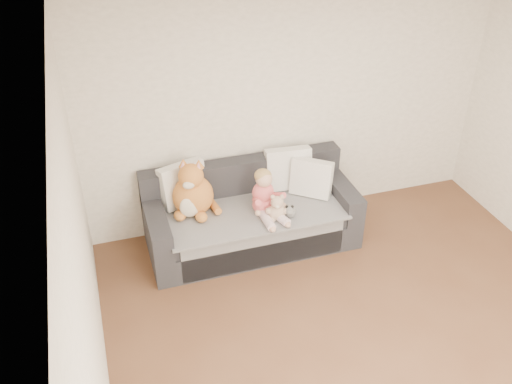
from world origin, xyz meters
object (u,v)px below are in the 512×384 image
teddy_bear (277,210)px  sofa (251,217)px  plush_cat (193,193)px  toddler (265,196)px  sippy_cup (269,205)px

teddy_bear → sofa: bearing=134.9°
plush_cat → teddy_bear: 0.87m
toddler → sippy_cup: (0.06, 0.03, -0.15)m
sofa → sippy_cup: size_ratio=18.52×
toddler → plush_cat: size_ratio=0.80×
plush_cat → teddy_bear: (0.77, -0.37, -0.12)m
sofa → teddy_bear: sofa is taller
sofa → sippy_cup: (0.15, -0.16, 0.23)m
sofa → toddler: 0.43m
sofa → plush_cat: (-0.60, 0.04, 0.40)m
plush_cat → teddy_bear: plush_cat is taller
toddler → teddy_bear: size_ratio=1.73×
sofa → toddler: toddler is taller
plush_cat → teddy_bear: size_ratio=2.17×
toddler → sippy_cup: bearing=20.0°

